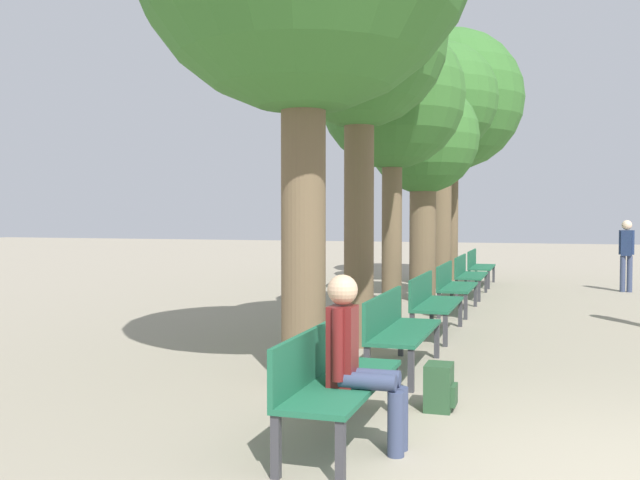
# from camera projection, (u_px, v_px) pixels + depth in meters

# --- Properties ---
(bench_row_0) EXTENTS (0.53, 1.84, 0.86)m
(bench_row_0) POSITION_uv_depth(u_px,v_px,m) (332.00, 374.00, 5.49)
(bench_row_0) COLOR #1E6042
(bench_row_0) RESTS_ON ground_plane
(bench_row_1) EXTENTS (0.53, 1.84, 0.86)m
(bench_row_1) POSITION_uv_depth(u_px,v_px,m) (397.00, 325.00, 7.91)
(bench_row_1) COLOR #1E6042
(bench_row_1) RESTS_ON ground_plane
(bench_row_2) EXTENTS (0.53, 1.84, 0.86)m
(bench_row_2) POSITION_uv_depth(u_px,v_px,m) (431.00, 299.00, 10.32)
(bench_row_2) COLOR #1E6042
(bench_row_2) RESTS_ON ground_plane
(bench_row_3) EXTENTS (0.53, 1.84, 0.86)m
(bench_row_3) POSITION_uv_depth(u_px,v_px,m) (453.00, 283.00, 12.74)
(bench_row_3) COLOR #1E6042
(bench_row_3) RESTS_ON ground_plane
(bench_row_4) EXTENTS (0.53, 1.84, 0.86)m
(bench_row_4) POSITION_uv_depth(u_px,v_px,m) (467.00, 272.00, 15.16)
(bench_row_4) COLOR #1E6042
(bench_row_4) RESTS_ON ground_plane
(bench_row_5) EXTENTS (0.53, 1.84, 0.86)m
(bench_row_5) POSITION_uv_depth(u_px,v_px,m) (478.00, 264.00, 17.58)
(bench_row_5) COLOR #1E6042
(bench_row_5) RESTS_ON ground_plane
(tree_row_1) EXTENTS (2.32, 2.32, 5.21)m
(tree_row_1) POSITION_uv_depth(u_px,v_px,m) (359.00, 46.00, 9.32)
(tree_row_1) COLOR brown
(tree_row_1) RESTS_ON ground_plane
(tree_row_2) EXTENTS (2.33, 2.33, 4.81)m
(tree_row_2) POSITION_uv_depth(u_px,v_px,m) (392.00, 99.00, 11.36)
(tree_row_2) COLOR brown
(tree_row_2) RESTS_ON ground_plane
(tree_row_3) EXTENTS (2.24, 2.24, 4.41)m
(tree_row_3) POSITION_uv_depth(u_px,v_px,m) (423.00, 143.00, 14.27)
(tree_row_3) COLOR brown
(tree_row_3) RESTS_ON ground_plane
(tree_row_4) EXTENTS (2.64, 2.64, 5.79)m
(tree_row_4) POSITION_uv_depth(u_px,v_px,m) (441.00, 104.00, 16.72)
(tree_row_4) COLOR brown
(tree_row_4) RESTS_ON ground_plane
(tree_row_5) EXTENTS (3.69, 3.69, 6.62)m
(tree_row_5) POSITION_uv_depth(u_px,v_px,m) (453.00, 101.00, 18.74)
(tree_row_5) COLOR brown
(tree_row_5) RESTS_ON ground_plane
(person_seated) EXTENTS (0.60, 0.34, 1.30)m
(person_seated) POSITION_uv_depth(u_px,v_px,m) (358.00, 356.00, 5.28)
(person_seated) COLOR #384260
(person_seated) RESTS_ON ground_plane
(backpack) EXTENTS (0.27, 0.31, 0.42)m
(backpack) POSITION_uv_depth(u_px,v_px,m) (440.00, 387.00, 6.35)
(backpack) COLOR #284C2D
(backpack) RESTS_ON ground_plane
(pedestrian_near) EXTENTS (0.33, 0.23, 1.62)m
(pedestrian_near) POSITION_uv_depth(u_px,v_px,m) (626.00, 251.00, 16.01)
(pedestrian_near) COLOR #384260
(pedestrian_near) RESTS_ON ground_plane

